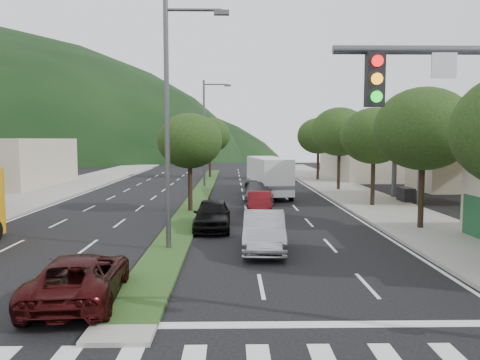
{
  "coord_description": "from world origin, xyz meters",
  "views": [
    {
      "loc": [
        2.6,
        -10.88,
        4.54
      ],
      "look_at": [
        2.98,
        11.43,
        2.59
      ],
      "focal_mm": 35.0,
      "sensor_mm": 36.0,
      "label": 1
    }
  ],
  "objects_px": {
    "tree_r_d": "(339,132)",
    "suv_maroon": "(80,277)",
    "tree_r_b": "(423,129)",
    "motorhome": "(268,176)",
    "sedan_silver": "(264,231)",
    "car_queue_c": "(259,203)",
    "tree_med_near": "(190,141)",
    "tree_r_e": "(318,136)",
    "tree_med_far": "(210,135)",
    "tree_r_c": "(374,136)",
    "car_queue_a": "(212,214)",
    "streetlight_near": "(172,113)",
    "car_queue_e": "(260,180)",
    "car_queue_b": "(258,193)",
    "car_queue_d": "(259,187)",
    "streetlight_mid": "(206,128)"
  },
  "relations": [
    {
      "from": "tree_r_d",
      "to": "suv_maroon",
      "type": "relative_size",
      "value": 1.47
    },
    {
      "from": "tree_r_b",
      "to": "motorhome",
      "type": "bearing_deg",
      "value": 114.86
    },
    {
      "from": "tree_r_b",
      "to": "tree_r_d",
      "type": "xyz_separation_m",
      "value": [
        0.0,
        18.0,
        0.14
      ]
    },
    {
      "from": "sedan_silver",
      "to": "suv_maroon",
      "type": "relative_size",
      "value": 0.97
    },
    {
      "from": "car_queue_c",
      "to": "tree_r_b",
      "type": "bearing_deg",
      "value": -32.84
    },
    {
      "from": "tree_med_near",
      "to": "sedan_silver",
      "type": "relative_size",
      "value": 1.27
    },
    {
      "from": "tree_r_e",
      "to": "tree_med_far",
      "type": "xyz_separation_m",
      "value": [
        -12.0,
        4.0,
        0.11
      ]
    },
    {
      "from": "tree_r_c",
      "to": "tree_med_near",
      "type": "xyz_separation_m",
      "value": [
        -12.0,
        -2.0,
        -0.32
      ]
    },
    {
      "from": "tree_r_b",
      "to": "car_queue_a",
      "type": "relative_size",
      "value": 1.55
    },
    {
      "from": "tree_r_d",
      "to": "suv_maroon",
      "type": "height_order",
      "value": "tree_r_d"
    },
    {
      "from": "streetlight_near",
      "to": "car_queue_e",
      "type": "relative_size",
      "value": 2.41
    },
    {
      "from": "car_queue_b",
      "to": "car_queue_c",
      "type": "xyz_separation_m",
      "value": [
        -0.21,
        -5.0,
        -0.05
      ]
    },
    {
      "from": "car_queue_a",
      "to": "car_queue_b",
      "type": "relative_size",
      "value": 0.9
    },
    {
      "from": "tree_med_near",
      "to": "car_queue_d",
      "type": "bearing_deg",
      "value": 62.88
    },
    {
      "from": "car_queue_d",
      "to": "tree_r_b",
      "type": "bearing_deg",
      "value": -68.99
    },
    {
      "from": "tree_r_b",
      "to": "car_queue_d",
      "type": "bearing_deg",
      "value": 115.04
    },
    {
      "from": "motorhome",
      "to": "car_queue_d",
      "type": "bearing_deg",
      "value": 109.84
    },
    {
      "from": "tree_r_c",
      "to": "streetlight_near",
      "type": "height_order",
      "value": "streetlight_near"
    },
    {
      "from": "tree_med_far",
      "to": "car_queue_b",
      "type": "xyz_separation_m",
      "value": [
        4.46,
        -21.61,
        -4.29
      ]
    },
    {
      "from": "car_queue_e",
      "to": "streetlight_near",
      "type": "bearing_deg",
      "value": -94.37
    },
    {
      "from": "tree_r_e",
      "to": "streetlight_near",
      "type": "xyz_separation_m",
      "value": [
        -11.79,
        -32.0,
        0.69
      ]
    },
    {
      "from": "car_queue_c",
      "to": "tree_r_d",
      "type": "bearing_deg",
      "value": 60.44
    },
    {
      "from": "tree_r_e",
      "to": "streetlight_near",
      "type": "relative_size",
      "value": 0.67
    },
    {
      "from": "tree_r_b",
      "to": "suv_maroon",
      "type": "relative_size",
      "value": 1.42
    },
    {
      "from": "car_queue_b",
      "to": "tree_r_b",
      "type": "bearing_deg",
      "value": -52.94
    },
    {
      "from": "streetlight_mid",
      "to": "car_queue_a",
      "type": "xyz_separation_m",
      "value": [
        1.4,
        -20.61,
        -4.82
      ]
    },
    {
      "from": "car_queue_c",
      "to": "streetlight_mid",
      "type": "bearing_deg",
      "value": 106.55
    },
    {
      "from": "car_queue_a",
      "to": "motorhome",
      "type": "bearing_deg",
      "value": 73.99
    },
    {
      "from": "tree_med_near",
      "to": "streetlight_near",
      "type": "relative_size",
      "value": 0.6
    },
    {
      "from": "car_queue_e",
      "to": "tree_r_e",
      "type": "bearing_deg",
      "value": 55.61
    },
    {
      "from": "tree_r_b",
      "to": "car_queue_a",
      "type": "distance_m",
      "value": 11.24
    },
    {
      "from": "tree_r_c",
      "to": "car_queue_e",
      "type": "height_order",
      "value": "tree_r_c"
    },
    {
      "from": "tree_r_b",
      "to": "sedan_silver",
      "type": "relative_size",
      "value": 1.46
    },
    {
      "from": "sedan_silver",
      "to": "tree_r_c",
      "type": "bearing_deg",
      "value": 59.25
    },
    {
      "from": "tree_r_c",
      "to": "streetlight_near",
      "type": "distance_m",
      "value": 16.85
    },
    {
      "from": "car_queue_a",
      "to": "tree_r_d",
      "type": "bearing_deg",
      "value": 59.36
    },
    {
      "from": "tree_med_near",
      "to": "car_queue_a",
      "type": "distance_m",
      "value": 6.89
    },
    {
      "from": "tree_med_far",
      "to": "suv_maroon",
      "type": "distance_m",
      "value": 42.26
    },
    {
      "from": "streetlight_mid",
      "to": "motorhome",
      "type": "xyz_separation_m",
      "value": [
        5.29,
        -6.97,
        -3.94
      ]
    },
    {
      "from": "tree_r_b",
      "to": "car_queue_a",
      "type": "bearing_deg",
      "value": 177.84
    },
    {
      "from": "car_queue_c",
      "to": "tree_med_far",
      "type": "bearing_deg",
      "value": 101.09
    },
    {
      "from": "tree_r_c",
      "to": "suv_maroon",
      "type": "relative_size",
      "value": 1.33
    },
    {
      "from": "car_queue_b",
      "to": "suv_maroon",
      "type": "bearing_deg",
      "value": -105.63
    },
    {
      "from": "tree_r_b",
      "to": "streetlight_mid",
      "type": "bearing_deg",
      "value": 119.32
    },
    {
      "from": "car_queue_e",
      "to": "motorhome",
      "type": "distance_m",
      "value": 6.43
    },
    {
      "from": "car_queue_a",
      "to": "car_queue_d",
      "type": "relative_size",
      "value": 1.03
    },
    {
      "from": "tree_r_d",
      "to": "car_queue_a",
      "type": "height_order",
      "value": "tree_r_d"
    },
    {
      "from": "tree_r_b",
      "to": "streetlight_near",
      "type": "bearing_deg",
      "value": -161.27
    },
    {
      "from": "suv_maroon",
      "to": "streetlight_near",
      "type": "bearing_deg",
      "value": -112.16
    },
    {
      "from": "tree_r_c",
      "to": "car_queue_d",
      "type": "distance_m",
      "value": 11.11
    }
  ]
}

